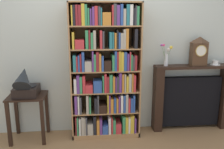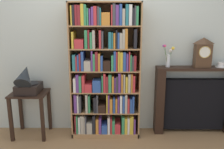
# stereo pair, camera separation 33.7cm
# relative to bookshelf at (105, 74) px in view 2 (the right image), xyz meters

# --- Properties ---
(ground_plane) EXTENTS (7.96, 6.40, 0.02)m
(ground_plane) POSITION_rel_bookshelf_xyz_m (0.00, -0.07, -0.91)
(ground_plane) COLOR #997047
(wall_back) EXTENTS (4.96, 0.08, 2.67)m
(wall_back) POSITION_rel_bookshelf_xyz_m (0.12, 0.22, 0.43)
(wall_back) COLOR beige
(wall_back) RESTS_ON ground
(bookshelf) EXTENTS (0.95, 0.33, 1.87)m
(bookshelf) POSITION_rel_bookshelf_xyz_m (0.00, 0.00, 0.00)
(bookshelf) COLOR #A87A4C
(bookshelf) RESTS_ON ground
(side_table_left) EXTENTS (0.50, 0.43, 0.65)m
(side_table_left) POSITION_rel_bookshelf_xyz_m (-1.07, -0.04, -0.43)
(side_table_left) COLOR black
(side_table_left) RESTS_ON ground
(gramophone) EXTENTS (0.31, 0.45, 0.46)m
(gramophone) POSITION_rel_bookshelf_xyz_m (-1.07, -0.09, -0.08)
(gramophone) COLOR black
(gramophone) RESTS_ON side_table_left
(fireplace_mantel) EXTENTS (1.16, 0.21, 0.99)m
(fireplace_mantel) POSITION_rel_bookshelf_xyz_m (1.30, 0.09, -0.41)
(fireplace_mantel) COLOR black
(fireplace_mantel) RESTS_ON ground
(mantel_clock) EXTENTS (0.22, 0.15, 0.41)m
(mantel_clock) POSITION_rel_bookshelf_xyz_m (1.35, 0.07, 0.30)
(mantel_clock) COLOR #472D1C
(mantel_clock) RESTS_ON fireplace_mantel
(flower_vase) EXTENTS (0.16, 0.15, 0.32)m
(flower_vase) POSITION_rel_bookshelf_xyz_m (0.88, 0.07, 0.23)
(flower_vase) COLOR silver
(flower_vase) RESTS_ON fireplace_mantel
(teacup_with_saucer) EXTENTS (0.14, 0.14, 0.07)m
(teacup_with_saucer) POSITION_rel_bookshelf_xyz_m (1.62, 0.07, 0.12)
(teacup_with_saucer) COLOR white
(teacup_with_saucer) RESTS_ON fireplace_mantel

